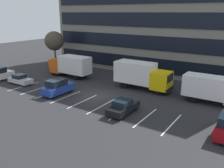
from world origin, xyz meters
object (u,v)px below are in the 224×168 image
(box_truck_orange, at_px, (70,65))
(sedan_silver, at_px, (20,79))
(box_truck_white, at_px, (212,89))
(bare_tree, at_px, (54,41))
(box_truck_yellow, at_px, (142,74))
(sedan_black, at_px, (123,107))
(suv_navy, at_px, (58,87))

(box_truck_orange, bearing_deg, sedan_silver, -115.85)
(box_truck_white, xyz_separation_m, bare_tree, (-30.04, 3.94, 3.21))
(box_truck_yellow, distance_m, sedan_black, 9.02)
(box_truck_orange, relative_size, bare_tree, 1.11)
(box_truck_orange, relative_size, sedan_silver, 1.90)
(box_truck_white, bearing_deg, suv_navy, -156.30)
(suv_navy, bearing_deg, sedan_silver, 178.24)
(sedan_black, distance_m, sedan_silver, 18.57)
(box_truck_orange, distance_m, box_truck_white, 22.21)
(box_truck_white, height_order, sedan_black, box_truck_white)
(box_truck_white, height_order, suv_navy, box_truck_white)
(sedan_black, relative_size, bare_tree, 0.62)
(box_truck_yellow, height_order, sedan_silver, box_truck_yellow)
(box_truck_orange, height_order, sedan_silver, box_truck_orange)
(box_truck_orange, distance_m, suv_navy, 8.93)
(box_truck_orange, relative_size, suv_navy, 1.70)
(box_truck_yellow, bearing_deg, sedan_black, -75.53)
(box_truck_yellow, height_order, box_truck_orange, box_truck_yellow)
(box_truck_white, relative_size, sedan_black, 1.63)
(box_truck_yellow, height_order, box_truck_white, box_truck_yellow)
(sedan_black, bearing_deg, bare_tree, 152.02)
(box_truck_yellow, xyz_separation_m, box_truck_white, (9.40, -0.42, -0.28))
(sedan_silver, bearing_deg, suv_navy, -1.76)
(suv_navy, xyz_separation_m, sedan_silver, (-8.23, 0.25, -0.30))
(box_truck_white, distance_m, sedan_black, 10.96)
(sedan_silver, relative_size, bare_tree, 0.58)
(suv_navy, distance_m, sedan_silver, 8.24)
(sedan_black, bearing_deg, box_truck_orange, 151.82)
(suv_navy, distance_m, bare_tree, 17.57)
(box_truck_white, xyz_separation_m, sedan_black, (-7.17, -8.21, -1.10))
(box_truck_orange, distance_m, bare_tree, 9.35)
(bare_tree, bearing_deg, suv_navy, -42.79)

